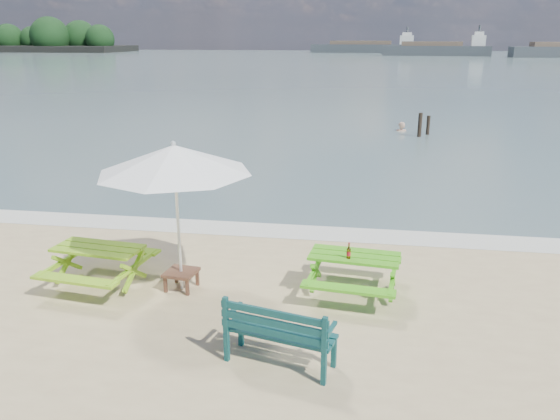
% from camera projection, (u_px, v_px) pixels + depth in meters
% --- Properties ---
extents(sea, '(300.00, 300.00, 0.00)m').
position_uv_depth(sea, '(359.00, 63.00, 87.47)').
color(sea, slate).
rests_on(sea, ground).
extents(foam_strip, '(22.00, 0.90, 0.01)m').
position_uv_depth(foam_strip, '(285.00, 231.00, 11.80)').
color(foam_strip, silver).
rests_on(foam_strip, ground).
extents(picnic_table_left, '(1.63, 1.78, 0.69)m').
position_uv_depth(picnic_table_left, '(100.00, 267.00, 9.16)').
color(picnic_table_left, '#79B01A').
rests_on(picnic_table_left, ground).
extents(picnic_table_right, '(1.60, 1.74, 0.68)m').
position_uv_depth(picnic_table_right, '(354.00, 275.00, 8.86)').
color(picnic_table_right, '#4AAE1A').
rests_on(picnic_table_right, ground).
extents(park_bench, '(1.49, 0.80, 0.87)m').
position_uv_depth(park_bench, '(280.00, 345.00, 6.96)').
color(park_bench, '#0E3A3B').
rests_on(park_bench, ground).
extents(side_table, '(0.55, 0.55, 0.32)m').
position_uv_depth(side_table, '(182.00, 279.00, 9.08)').
color(side_table, brown).
rests_on(side_table, ground).
extents(patio_umbrella, '(2.74, 2.74, 2.44)m').
position_uv_depth(patio_umbrella, '(174.00, 159.00, 8.46)').
color(patio_umbrella, silver).
rests_on(patio_umbrella, ground).
extents(beer_bottle, '(0.07, 0.07, 0.26)m').
position_uv_depth(beer_bottle, '(349.00, 253.00, 8.59)').
color(beer_bottle, '#965215').
rests_on(beer_bottle, picnic_table_right).
extents(swimmer, '(0.63, 0.44, 1.65)m').
position_uv_depth(swimmer, '(400.00, 140.00, 24.51)').
color(swimmer, tan).
rests_on(swimmer, ground).
extents(mooring_pilings, '(0.56, 0.76, 1.20)m').
position_uv_depth(mooring_pilings, '(423.00, 127.00, 23.02)').
color(mooring_pilings, black).
rests_on(mooring_pilings, ground).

